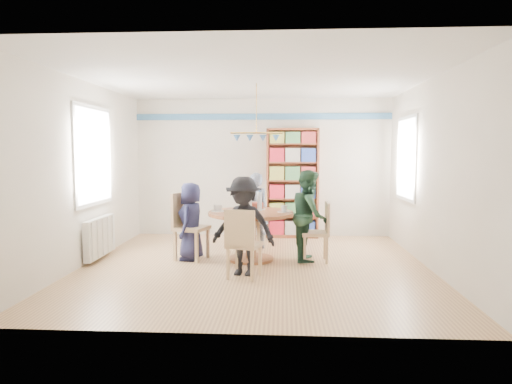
# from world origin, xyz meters

# --- Properties ---
(ground) EXTENTS (5.00, 5.00, 0.00)m
(ground) POSITION_xyz_m (0.00, 0.00, 0.00)
(ground) COLOR tan
(room_shell) EXTENTS (5.00, 5.00, 5.00)m
(room_shell) POSITION_xyz_m (-0.26, 0.87, 1.65)
(room_shell) COLOR white
(room_shell) RESTS_ON ground
(radiator) EXTENTS (0.12, 1.00, 0.60)m
(radiator) POSITION_xyz_m (-2.42, 0.30, 0.35)
(radiator) COLOR silver
(radiator) RESTS_ON ground
(dining_table) EXTENTS (1.30, 1.30, 0.75)m
(dining_table) POSITION_xyz_m (-0.08, 0.37, 0.56)
(dining_table) COLOR brown
(dining_table) RESTS_ON ground
(chair_left) EXTENTS (0.57, 0.57, 1.03)m
(chair_left) POSITION_xyz_m (-1.08, 0.39, 0.57)
(chair_left) COLOR tan
(chair_left) RESTS_ON ground
(chair_right) EXTENTS (0.40, 0.40, 0.91)m
(chair_right) POSITION_xyz_m (0.98, 0.34, 0.50)
(chair_right) COLOR tan
(chair_right) RESTS_ON ground
(chair_far) EXTENTS (0.50, 0.50, 0.95)m
(chair_far) POSITION_xyz_m (-0.11, 1.44, 0.52)
(chair_far) COLOR tan
(chair_far) RESTS_ON ground
(chair_near) EXTENTS (0.50, 0.50, 0.92)m
(chair_near) POSITION_xyz_m (-0.11, -0.69, 0.51)
(chair_near) COLOR tan
(chair_near) RESTS_ON ground
(person_left) EXTENTS (0.44, 0.62, 1.19)m
(person_left) POSITION_xyz_m (-1.00, 0.35, 0.60)
(person_left) COLOR #171833
(person_left) RESTS_ON ground
(person_right) EXTENTS (0.56, 0.70, 1.39)m
(person_right) POSITION_xyz_m (0.82, 0.41, 0.70)
(person_right) COLOR #1A3523
(person_right) RESTS_ON ground
(person_far) EXTENTS (0.55, 0.44, 1.31)m
(person_far) POSITION_xyz_m (-0.07, 1.24, 0.65)
(person_far) COLOR gray
(person_far) RESTS_ON ground
(person_near) EXTENTS (0.94, 0.66, 1.33)m
(person_near) POSITION_xyz_m (-0.11, -0.48, 0.67)
(person_near) COLOR black
(person_near) RESTS_ON ground
(bookshelf) EXTENTS (1.01, 0.30, 2.11)m
(bookshelf) POSITION_xyz_m (0.59, 2.34, 1.04)
(bookshelf) COLOR brown
(bookshelf) RESTS_ON ground
(tableware) EXTENTS (1.22, 1.22, 0.32)m
(tableware) POSITION_xyz_m (-0.10, 0.40, 0.82)
(tableware) COLOR white
(tableware) RESTS_ON dining_table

